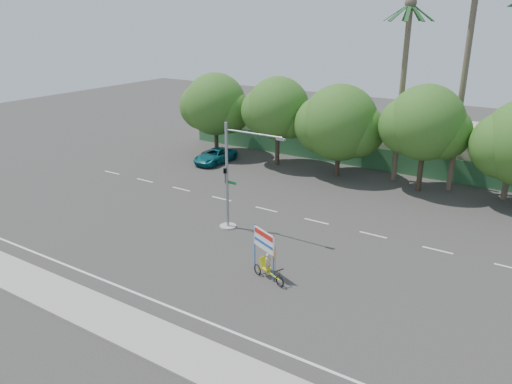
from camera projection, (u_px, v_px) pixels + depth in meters
The scene contains 14 objects.
ground at pixel (223, 261), 28.44m from camera, with size 120.00×120.00×0.00m, color #33302D.
sidewalk_near at pixel (124, 325), 22.50m from camera, with size 50.00×2.40×0.12m, color gray.
fence at pixel (364, 157), 45.09m from camera, with size 38.00×0.08×2.00m, color #336B3D.
building_left at pixel (291, 124), 53.40m from camera, with size 12.00×8.00×4.00m, color #B7AC91.
building_right at pixel (468, 150), 44.29m from camera, with size 14.00×8.00×3.60m, color #B7AC91.
tree_far_left at pixel (215, 106), 48.20m from camera, with size 7.14×6.00×7.96m.
tree_left at pixel (277, 110), 44.53m from camera, with size 6.66×5.60×8.07m.
tree_center at pixel (339, 125), 41.68m from camera, with size 7.62×6.40×7.85m.
tree_right at pixel (425, 125), 37.85m from camera, with size 6.90×5.80×8.36m.
palm_tall at pixel (467, 54), 36.20m from camera, with size 3.73×3.79×17.45m.
palm_short at pixel (404, 73), 39.04m from camera, with size 3.73×3.79×14.45m.
traffic_signal at pixel (231, 186), 31.71m from camera, with size 4.72×1.10×7.00m.
trike_billboard at pixel (267, 258), 26.37m from camera, with size 2.54×1.31×2.71m.
pickup_truck at pixel (215, 156), 46.61m from camera, with size 2.17×4.71×1.31m, color #0E5C65.
Camera 1 is at (15.38, -20.31, 13.38)m, focal length 35.00 mm.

